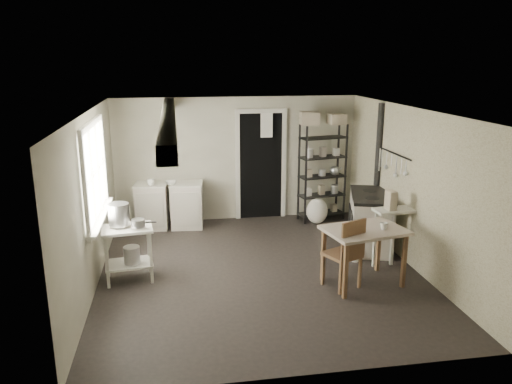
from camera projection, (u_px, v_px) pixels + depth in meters
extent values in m
plane|color=black|center=(259.00, 271.00, 7.22)|extent=(5.00, 5.00, 0.00)
plane|color=silver|center=(260.00, 111.00, 6.62)|extent=(5.00, 5.00, 0.00)
cube|color=#B5B19A|center=(237.00, 159.00, 9.30)|extent=(4.50, 0.02, 2.30)
cube|color=#B5B19A|center=(306.00, 266.00, 4.53)|extent=(4.50, 0.02, 2.30)
cube|color=#B5B19A|center=(91.00, 201.00, 6.56)|extent=(0.02, 5.00, 2.30)
cube|color=#B5B19A|center=(411.00, 187.00, 7.27)|extent=(0.02, 5.00, 2.30)
cylinder|color=silver|center=(119.00, 214.00, 6.71)|extent=(0.33, 0.33, 0.30)
cylinder|color=silver|center=(138.00, 223.00, 6.65)|extent=(0.19, 0.19, 0.10)
cylinder|color=silver|center=(132.00, 255.00, 6.78)|extent=(0.24, 0.24, 0.24)
imported|color=white|center=(171.00, 177.00, 8.78)|extent=(0.29, 0.29, 0.07)
imported|color=white|center=(151.00, 177.00, 8.69)|extent=(0.15, 0.15, 0.10)
imported|color=white|center=(308.00, 149.00, 9.10)|extent=(0.12, 0.12, 0.21)
cube|color=beige|center=(310.00, 113.00, 8.97)|extent=(0.35, 0.31, 0.23)
cube|color=beige|center=(337.00, 114.00, 9.00)|extent=(0.32, 0.30, 0.19)
cube|color=beige|center=(391.00, 200.00, 7.14)|extent=(0.12, 0.19, 0.28)
imported|color=white|center=(384.00, 228.00, 6.57)|extent=(0.13, 0.13, 0.09)
ellipsoid|color=white|center=(317.00, 211.00, 9.22)|extent=(0.42, 0.37, 0.48)
cylinder|color=white|center=(355.00, 256.00, 7.54)|extent=(0.13, 0.13, 0.14)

